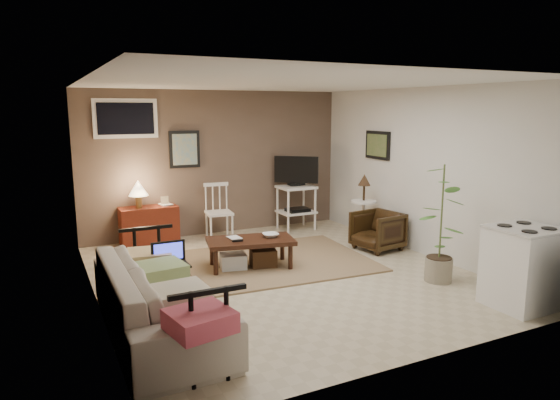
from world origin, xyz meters
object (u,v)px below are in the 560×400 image
side_table (364,200)px  potted_plant (441,219)px  red_console (148,222)px  stove (523,267)px  spindle_chair (219,213)px  tv_stand (297,191)px  coffee_table (250,251)px  armchair (377,229)px  sofa (158,286)px

side_table → potted_plant: size_ratio=0.73×
red_console → stove: bearing=-54.9°
red_console → potted_plant: potted_plant is taller
stove → spindle_chair: bearing=115.1°
stove → tv_stand: bearing=96.9°
spindle_chair → stove: bearing=-64.9°
side_table → coffee_table: bearing=-166.0°
coffee_table → stove: size_ratio=1.39×
tv_stand → armchair: tv_stand is taller
armchair → tv_stand: bearing=-172.5°
side_table → armchair: (-0.14, -0.56, -0.34)m
spindle_chair → potted_plant: 3.62m
coffee_table → stove: bearing=-49.6°
spindle_chair → potted_plant: potted_plant is taller
red_console → potted_plant: size_ratio=0.69×
tv_stand → potted_plant: (0.29, -3.17, 0.10)m
side_table → armchair: bearing=-104.0°
spindle_chair → red_console: bearing=170.6°
tv_stand → stove: bearing=-83.1°
red_console → tv_stand: bearing=-4.0°
stove → coffee_table: bearing=130.4°
sofa → stove: size_ratio=2.61×
armchair → stove: bearing=-7.2°
coffee_table → spindle_chair: spindle_chair is taller
potted_plant → side_table: bearing=80.9°
red_console → spindle_chair: size_ratio=1.13×
sofa → red_console: 3.28m
side_table → stove: size_ratio=1.22×
stove → sofa: bearing=163.0°
spindle_chair → tv_stand: size_ratio=0.70×
tv_stand → potted_plant: size_ratio=0.88×
stove → side_table: bearing=88.0°
side_table → red_console: bearing=157.4°
coffee_table → sofa: size_ratio=0.53×
potted_plant → stove: bearing=-77.5°
tv_stand → armchair: (0.47, -1.70, -0.36)m
sofa → potted_plant: 3.43m
armchair → side_table: bearing=158.0°
sofa → potted_plant: bearing=-91.9°
coffee_table → potted_plant: 2.46m
armchair → stove: (0.03, -2.46, 0.12)m
side_table → stove: side_table is taller
red_console → potted_plant: bearing=-49.8°
armchair → stove: 2.47m
red_console → side_table: side_table is taller
tv_stand → stove: 4.20m
sofa → stove: 3.79m
coffee_table → tv_stand: 2.37m
side_table → tv_stand: bearing=118.2°
sofa → side_table: bearing=-62.8°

